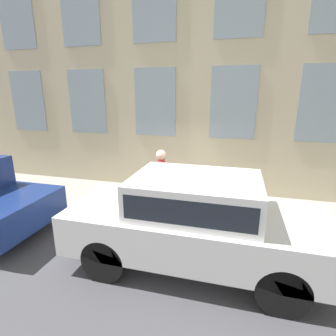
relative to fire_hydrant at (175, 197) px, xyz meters
name	(u,v)px	position (x,y,z in m)	size (l,w,h in m)	color
ground_plane	(174,227)	(-0.44, -0.08, -0.63)	(80.00, 80.00, 0.00)	#47474C
sidewalk	(183,206)	(0.75, -0.08, -0.54)	(2.38, 60.00, 0.17)	#9E9B93
building_facade	(195,51)	(2.09, -0.08, 3.84)	(0.33, 40.00, 8.94)	#C6B793
fire_hydrant	(175,197)	(0.00, 0.00, 0.00)	(0.38, 0.48, 0.89)	red
person	(161,175)	(0.15, 0.42, 0.55)	(0.41, 0.27, 1.68)	#998466
parked_car_white_near	(195,218)	(-1.79, -0.81, 0.38)	(1.89, 4.76, 1.81)	black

